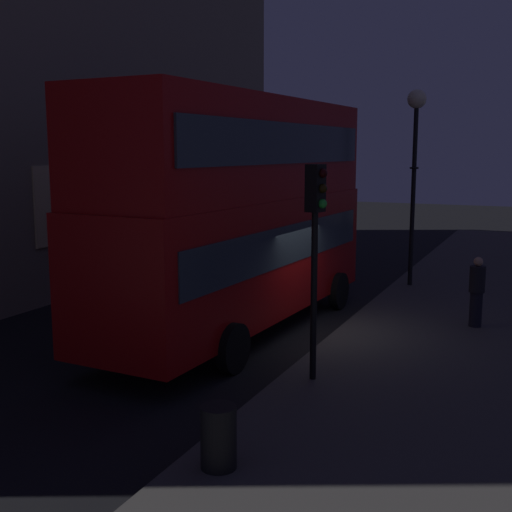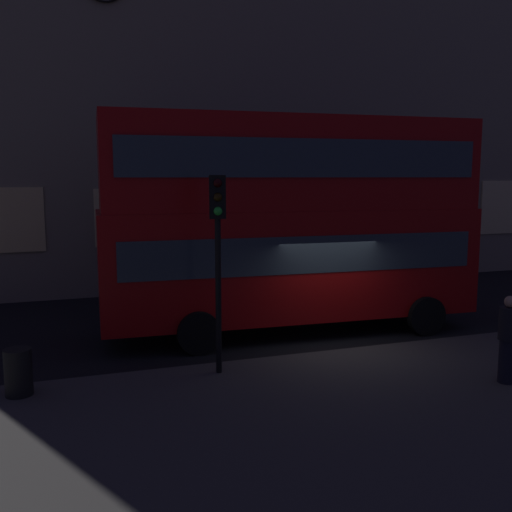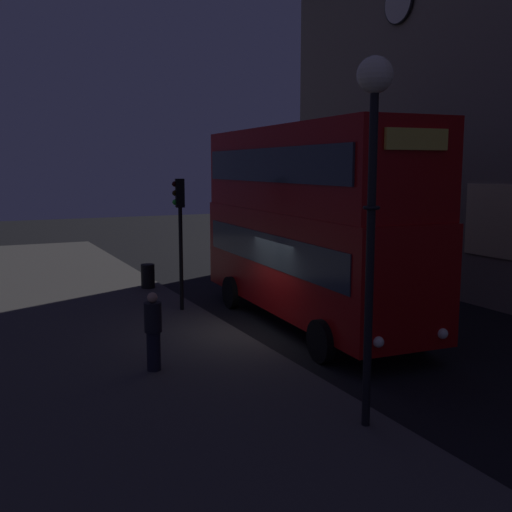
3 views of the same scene
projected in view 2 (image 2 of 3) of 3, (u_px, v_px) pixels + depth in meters
ground_plane at (335, 348)px, 13.73m from camera, size 80.00×80.00×0.00m
sidewalk_slab at (470, 428)px, 9.22m from camera, size 44.00×8.71×0.12m
building_with_clock at (119, 98)px, 23.31m from camera, size 16.28×9.48×14.47m
building_plain_facade at (334, 86)px, 26.09m from camera, size 17.70×9.12×16.29m
double_decker_bus at (290, 216)px, 14.81m from camera, size 9.90×3.24×5.54m
traffic_light_near_kerb at (218, 232)px, 11.29m from camera, size 0.37×0.39×3.99m
pedestrian at (508, 339)px, 11.01m from camera, size 0.38×0.38×1.71m
litter_bin at (18, 372)px, 10.42m from camera, size 0.49×0.49×0.86m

